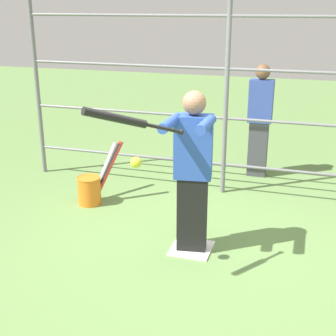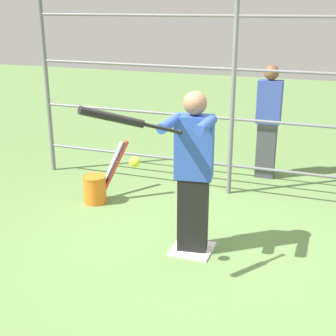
{
  "view_description": "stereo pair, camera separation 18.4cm",
  "coord_description": "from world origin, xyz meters",
  "px_view_note": "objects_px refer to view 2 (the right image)",
  "views": [
    {
      "loc": [
        -1.03,
        4.07,
        2.35
      ],
      "look_at": [
        0.18,
        0.23,
        0.93
      ],
      "focal_mm": 50.0,
      "sensor_mm": 36.0,
      "label": 1
    },
    {
      "loc": [
        -1.2,
        4.01,
        2.35
      ],
      "look_at": [
        0.18,
        0.23,
        0.93
      ],
      "focal_mm": 50.0,
      "sensor_mm": 36.0,
      "label": 2
    }
  ],
  "objects_px": {
    "batter": "(193,169)",
    "softball_in_flight": "(135,162)",
    "baseball_bat_swinging": "(121,119)",
    "bystander_behind_fence": "(268,120)",
    "bat_bucket": "(99,185)"
  },
  "relations": [
    {
      "from": "baseball_bat_swinging",
      "to": "bystander_behind_fence",
      "type": "bearing_deg",
      "value": -101.93
    },
    {
      "from": "batter",
      "to": "softball_in_flight",
      "type": "xyz_separation_m",
      "value": [
        0.36,
        0.55,
        0.2
      ]
    },
    {
      "from": "baseball_bat_swinging",
      "to": "batter",
      "type": "bearing_deg",
      "value": -112.5
    },
    {
      "from": "batter",
      "to": "softball_in_flight",
      "type": "height_order",
      "value": "batter"
    },
    {
      "from": "batter",
      "to": "baseball_bat_swinging",
      "type": "distance_m",
      "value": 1.09
    },
    {
      "from": "softball_in_flight",
      "to": "bystander_behind_fence",
      "type": "height_order",
      "value": "bystander_behind_fence"
    },
    {
      "from": "bat_bucket",
      "to": "bystander_behind_fence",
      "type": "bearing_deg",
      "value": -138.27
    },
    {
      "from": "batter",
      "to": "baseball_bat_swinging",
      "type": "xyz_separation_m",
      "value": [
        0.34,
        0.82,
        0.64
      ]
    },
    {
      "from": "batter",
      "to": "bat_bucket",
      "type": "height_order",
      "value": "batter"
    },
    {
      "from": "batter",
      "to": "softball_in_flight",
      "type": "distance_m",
      "value": 0.69
    },
    {
      "from": "baseball_bat_swinging",
      "to": "bystander_behind_fence",
      "type": "xyz_separation_m",
      "value": [
        -0.68,
        -3.22,
        -0.68
      ]
    },
    {
      "from": "batter",
      "to": "softball_in_flight",
      "type": "bearing_deg",
      "value": 56.92
    },
    {
      "from": "softball_in_flight",
      "to": "bat_bucket",
      "type": "bearing_deg",
      "value": -50.52
    },
    {
      "from": "baseball_bat_swinging",
      "to": "softball_in_flight",
      "type": "height_order",
      "value": "baseball_bat_swinging"
    },
    {
      "from": "softball_in_flight",
      "to": "bystander_behind_fence",
      "type": "relative_size",
      "value": 0.06
    }
  ]
}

